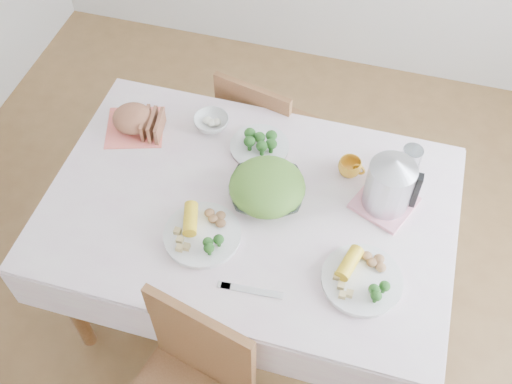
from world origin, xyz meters
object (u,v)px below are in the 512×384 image
(dinner_plate_right, at_px, (362,280))
(yellow_mug, at_px, (350,167))
(salad_bowl, at_px, (267,192))
(electric_kettle, at_px, (390,184))
(dinner_plate_left, at_px, (202,235))
(dining_table, at_px, (250,258))
(chair_far, at_px, (270,123))

(dinner_plate_right, relative_size, yellow_mug, 3.10)
(salad_bowl, bearing_deg, electric_kettle, 11.64)
(dinner_plate_left, relative_size, electric_kettle, 1.17)
(dinner_plate_right, bearing_deg, dining_table, 155.58)
(yellow_mug, xyz_separation_m, electric_kettle, (0.15, -0.11, 0.09))
(dinner_plate_left, height_order, electric_kettle, electric_kettle)
(chair_far, xyz_separation_m, salad_bowl, (0.16, -0.65, 0.33))
(salad_bowl, bearing_deg, dinner_plate_left, -126.93)
(electric_kettle, bearing_deg, dinner_plate_left, -143.57)
(dinner_plate_right, height_order, yellow_mug, yellow_mug)
(dining_table, bearing_deg, salad_bowl, 42.73)
(salad_bowl, bearing_deg, yellow_mug, 35.92)
(electric_kettle, bearing_deg, dining_table, -155.62)
(dining_table, distance_m, salad_bowl, 0.43)
(dining_table, height_order, salad_bowl, salad_bowl)
(dining_table, distance_m, dinner_plate_right, 0.64)
(electric_kettle, bearing_deg, chair_far, 144.53)
(dinner_plate_left, distance_m, yellow_mug, 0.62)
(salad_bowl, distance_m, electric_kettle, 0.44)
(electric_kettle, bearing_deg, dinner_plate_right, -85.83)
(chair_far, xyz_separation_m, yellow_mug, (0.43, -0.45, 0.33))
(dinner_plate_left, height_order, yellow_mug, yellow_mug)
(salad_bowl, bearing_deg, dining_table, -137.27)
(dinner_plate_left, xyz_separation_m, dinner_plate_right, (0.57, -0.02, 0.00))
(dining_table, xyz_separation_m, dinner_plate_left, (-0.12, -0.18, 0.40))
(dinner_plate_right, distance_m, electric_kettle, 0.36)
(dining_table, height_order, chair_far, chair_far)
(chair_far, relative_size, yellow_mug, 9.44)
(salad_bowl, xyz_separation_m, electric_kettle, (0.42, 0.09, 0.09))
(chair_far, bearing_deg, dinner_plate_left, 101.76)
(dining_table, height_order, electric_kettle, electric_kettle)
(dining_table, distance_m, electric_kettle, 0.71)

